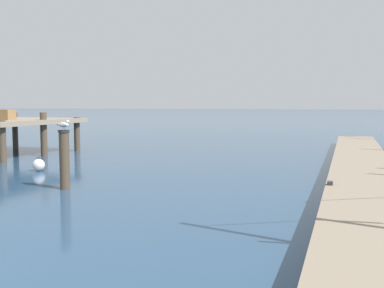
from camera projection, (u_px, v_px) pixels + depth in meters
floating_dock at (362, 164)px, 14.28m from camera, size 2.50×24.01×0.53m
pier_platform at (9, 123)px, 20.15m from camera, size 4.91×5.89×2.01m
mooring_piling at (64, 158)px, 11.91m from camera, size 0.30×0.30×1.57m
perched_seagull at (63, 124)px, 11.83m from camera, size 0.38×0.17×0.27m
mooring_buoy at (39, 165)px, 15.18m from camera, size 0.41×0.41×0.48m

